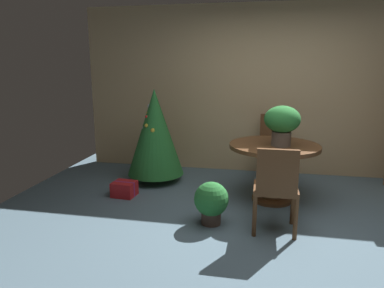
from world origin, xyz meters
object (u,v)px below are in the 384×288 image
Objects in this scene: round_dining_table at (274,161)px; gift_box_red at (124,189)px; wooden_chair_far at (272,143)px; potted_plant at (211,201)px; holiday_tree at (155,132)px; flower_vase at (282,122)px; wooden_chair_near at (276,185)px.

gift_box_red is at bearing -173.43° from round_dining_table.
wooden_chair_far is 2.06× the size of potted_plant.
holiday_tree is at bearing -164.01° from wooden_chair_far.
round_dining_table is 1.15× the size of wooden_chair_far.
round_dining_table is at bearing 134.99° from flower_vase.
flower_vase is at bearing -17.21° from holiday_tree.
wooden_chair_near is 0.94× the size of wooden_chair_far.
wooden_chair_far is at bearing 69.46° from potted_plant.
round_dining_table is 1.08m from potted_plant.
holiday_tree is at bearing 128.22° from potted_plant.
potted_plant is (1.01, -1.29, -0.48)m from holiday_tree.
holiday_tree is at bearing 162.79° from flower_vase.
flower_vase is 1.85m from holiday_tree.
wooden_chair_near is 0.71m from potted_plant.
holiday_tree is 4.36× the size of gift_box_red.
round_dining_table is 2.36× the size of potted_plant.
flower_vase is 1.04× the size of potted_plant.
potted_plant is (-0.73, -0.75, -0.77)m from flower_vase.
gift_box_red is at bearing 160.04° from wooden_chair_near.
flower_vase is 1.30m from potted_plant.
round_dining_table is 0.95m from wooden_chair_far.
holiday_tree reaches higher than potted_plant.
round_dining_table is at bearing 51.01° from potted_plant.
potted_plant is at bearing -51.78° from holiday_tree.
wooden_chair_far reaches higher than round_dining_table.
holiday_tree is 0.97m from gift_box_red.
flower_vase is (0.07, -0.07, 0.51)m from round_dining_table.
wooden_chair_far is 2.27m from gift_box_red.
gift_box_red is at bearing 154.15° from potted_plant.
holiday_tree is (-1.68, -0.48, 0.20)m from wooden_chair_far.
wooden_chair_far is at bearing 15.99° from holiday_tree.
wooden_chair_far is (0.00, 0.95, 0.02)m from round_dining_table.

